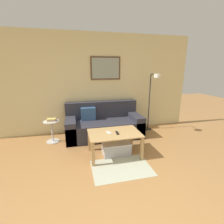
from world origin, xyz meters
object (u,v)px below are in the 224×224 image
object	(u,v)px
side_table	(52,129)
remote_control	(117,133)
couch	(104,125)
coffee_table	(114,136)
floor_lamp	(153,94)
storage_bin	(116,148)
cell_phone	(109,133)
book_stack	(51,120)

from	to	relation	value
side_table	remote_control	xyz separation A→B (m)	(1.31, -0.97, 0.18)
couch	coffee_table	world-z (taller)	couch
couch	side_table	world-z (taller)	couch
coffee_table	floor_lamp	bearing A→B (deg)	36.80
remote_control	coffee_table	bearing A→B (deg)	135.68
coffee_table	remote_control	bearing A→B (deg)	-48.09
couch	side_table	distance (m)	1.25
storage_bin	side_table	bearing A→B (deg)	145.75
cell_phone	coffee_table	bearing A→B (deg)	-24.22
floor_lamp	cell_phone	size ratio (longest dim) A/B	11.10
floor_lamp	book_stack	distance (m)	2.58
couch	storage_bin	size ratio (longest dim) A/B	3.31
coffee_table	cell_phone	xyz separation A→B (m)	(-0.11, 0.02, 0.09)
book_stack	floor_lamp	bearing A→B (deg)	0.59
side_table	floor_lamp	bearing A→B (deg)	0.79
couch	floor_lamp	bearing A→B (deg)	-2.46
book_stack	coffee_table	bearing A→B (deg)	-36.43
book_stack	remote_control	distance (m)	1.62
storage_bin	side_table	distance (m)	1.59
couch	book_stack	size ratio (longest dim) A/B	8.76
storage_bin	book_stack	xyz separation A→B (m)	(-1.30, 0.90, 0.41)
side_table	remote_control	distance (m)	1.64
storage_bin	remote_control	size ratio (longest dim) A/B	3.79
coffee_table	remote_control	xyz separation A→B (m)	(0.04, -0.05, 0.09)
couch	side_table	size ratio (longest dim) A/B	3.65
couch	floor_lamp	xyz separation A→B (m)	(1.30, -0.06, 0.74)
remote_control	couch	bearing A→B (deg)	97.30
floor_lamp	book_stack	bearing A→B (deg)	-179.41
coffee_table	cell_phone	size ratio (longest dim) A/B	7.17
couch	side_table	xyz separation A→B (m)	(-1.24, -0.09, 0.02)
coffee_table	cell_phone	world-z (taller)	cell_phone
coffee_table	storage_bin	bearing A→B (deg)	30.62
couch	remote_control	world-z (taller)	couch
remote_control	side_table	bearing A→B (deg)	147.33
side_table	cell_phone	bearing A→B (deg)	-37.75
remote_control	storage_bin	bearing A→B (deg)	92.41
couch	remote_control	xyz separation A→B (m)	(0.07, -1.06, 0.20)
couch	cell_phone	distance (m)	1.01
cell_phone	book_stack	bearing A→B (deg)	128.74
couch	cell_phone	world-z (taller)	couch
coffee_table	storage_bin	size ratio (longest dim) A/B	1.76
coffee_table	remote_control	size ratio (longest dim) A/B	6.69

